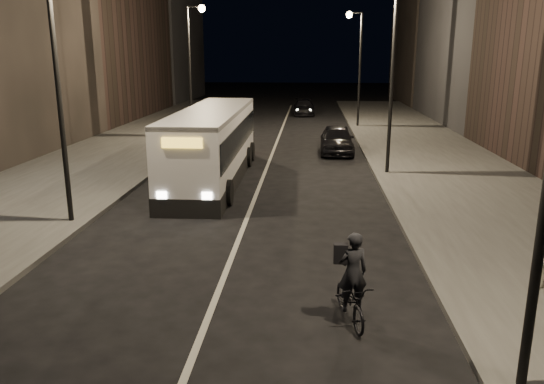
% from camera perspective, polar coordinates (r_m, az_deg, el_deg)
% --- Properties ---
extents(ground, '(180.00, 180.00, 0.00)m').
position_cam_1_polar(ground, '(13.20, -5.36, -9.50)').
color(ground, black).
rests_on(ground, ground).
extents(sidewalk_right, '(7.00, 70.00, 0.16)m').
position_cam_1_polar(sidewalk_right, '(27.18, 17.74, 2.72)').
color(sidewalk_right, '#3C3C39').
rests_on(sidewalk_right, ground).
extents(sidewalk_left, '(7.00, 70.00, 0.16)m').
position_cam_1_polar(sidewalk_left, '(28.45, -17.80, 3.23)').
color(sidewalk_left, '#3C3C39').
rests_on(sidewalk_left, ground).
extents(streetlight_right_mid, '(1.20, 0.44, 8.12)m').
position_cam_1_polar(streetlight_right_mid, '(24.09, 12.29, 14.30)').
color(streetlight_right_mid, black).
rests_on(streetlight_right_mid, sidewalk_right).
extents(streetlight_right_far, '(1.20, 0.44, 8.12)m').
position_cam_1_polar(streetlight_right_far, '(40.00, 9.10, 14.48)').
color(streetlight_right_far, black).
rests_on(streetlight_right_far, sidewalk_right).
extents(streetlight_left_near, '(1.20, 0.44, 8.12)m').
position_cam_1_polar(streetlight_left_near, '(17.51, -21.52, 13.60)').
color(streetlight_left_near, black).
rests_on(streetlight_left_near, sidewalk_left).
extents(streetlight_left_far, '(1.20, 0.44, 8.12)m').
position_cam_1_polar(streetlight_left_far, '(34.67, -8.47, 14.50)').
color(streetlight_left_far, black).
rests_on(streetlight_left_far, sidewalk_left).
extents(city_bus, '(2.80, 11.53, 3.09)m').
position_cam_1_polar(city_bus, '(23.19, -6.38, 5.40)').
color(city_bus, silver).
rests_on(city_bus, ground).
extents(cyclist_on_bicycle, '(1.00, 1.84, 2.01)m').
position_cam_1_polar(cyclist_on_bicycle, '(11.13, 8.51, -10.61)').
color(cyclist_on_bicycle, black).
rests_on(cyclist_on_bicycle, ground).
extents(car_near, '(1.87, 4.52, 1.53)m').
position_cam_1_polar(car_near, '(29.74, 6.99, 5.64)').
color(car_near, black).
rests_on(car_near, ground).
extents(car_mid, '(1.76, 4.21, 1.35)m').
position_cam_1_polar(car_mid, '(38.07, -4.51, 7.55)').
color(car_mid, '#333335').
rests_on(car_mid, ground).
extents(car_far, '(2.02, 4.66, 1.33)m').
position_cam_1_polar(car_far, '(48.34, 3.47, 9.07)').
color(car_far, black).
rests_on(car_far, ground).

